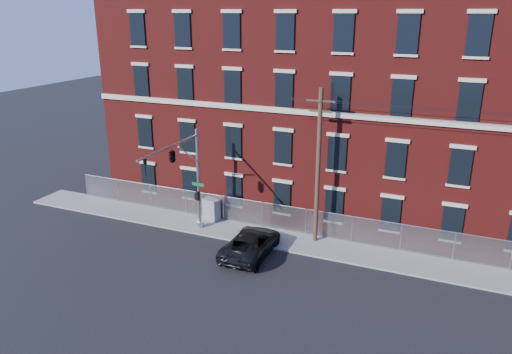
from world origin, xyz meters
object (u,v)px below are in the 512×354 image
object	(u,v)px
traffic_signal_mast	(179,164)
pickup_truck	(251,243)
utility_pole_near	(318,165)
utility_cabinet	(211,209)

from	to	relation	value
traffic_signal_mast	pickup_truck	distance (m)	6.67
traffic_signal_mast	utility_pole_near	size ratio (longest dim) A/B	0.70
traffic_signal_mast	utility_pole_near	distance (m)	8.70
utility_cabinet	pickup_truck	bearing A→B (deg)	-23.79
traffic_signal_mast	utility_cabinet	size ratio (longest dim) A/B	4.54
utility_pole_near	utility_cabinet	size ratio (longest dim) A/B	6.48
traffic_signal_mast	utility_cabinet	bearing A→B (deg)	88.34
pickup_truck	utility_cabinet	size ratio (longest dim) A/B	3.52
pickup_truck	traffic_signal_mast	bearing A→B (deg)	1.45
utility_pole_near	pickup_truck	bearing A→B (deg)	-134.94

